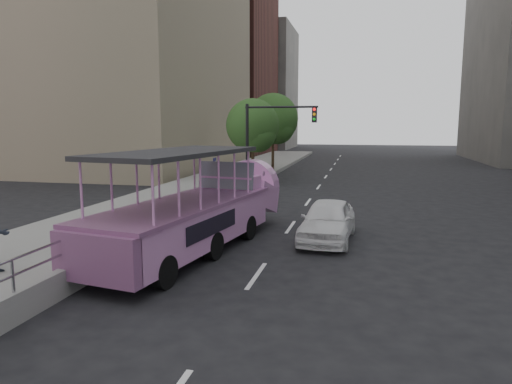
# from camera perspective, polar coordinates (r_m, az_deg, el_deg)

# --- Properties ---
(ground) EXTENTS (160.00, 160.00, 0.00)m
(ground) POSITION_cam_1_polar(r_m,az_deg,el_deg) (14.54, -2.03, -7.63)
(ground) COLOR black
(sidewalk) EXTENTS (5.50, 80.00, 0.30)m
(sidewalk) POSITION_cam_1_polar(r_m,az_deg,el_deg) (25.59, -8.67, -0.35)
(sidewalk) COLOR gray
(sidewalk) RESTS_ON ground
(kerb_wall) EXTENTS (0.24, 30.00, 0.36)m
(kerb_wall) POSITION_cam_1_polar(r_m,az_deg,el_deg) (17.26, -10.36, -3.53)
(kerb_wall) COLOR gray
(kerb_wall) RESTS_ON sidewalk
(guardrail) EXTENTS (0.07, 22.00, 0.71)m
(guardrail) POSITION_cam_1_polar(r_m,az_deg,el_deg) (17.14, -10.42, -1.36)
(guardrail) COLOR #AFAFB4
(guardrail) RESTS_ON kerb_wall
(duck_boat) EXTENTS (3.86, 10.05, 3.26)m
(duck_boat) POSITION_cam_1_polar(r_m,az_deg,el_deg) (15.08, -6.97, -2.37)
(duck_boat) COLOR black
(duck_boat) RESTS_ON ground
(car) EXTENTS (1.96, 4.30, 1.43)m
(car) POSITION_cam_1_polar(r_m,az_deg,el_deg) (16.11, 8.95, -3.51)
(car) COLOR white
(car) RESTS_ON ground
(parking_sign) EXTENTS (0.09, 0.56, 2.48)m
(parking_sign) POSITION_cam_1_polar(r_m,az_deg,el_deg) (21.39, -5.15, 1.87)
(parking_sign) COLOR black
(parking_sign) RESTS_ON ground
(traffic_signal) EXTENTS (4.20, 0.32, 5.20)m
(traffic_signal) POSITION_cam_1_polar(r_m,az_deg,el_deg) (26.53, 1.41, 7.32)
(traffic_signal) COLOR black
(traffic_signal) RESTS_ON ground
(street_tree_near) EXTENTS (3.52, 3.52, 5.72)m
(street_tree_near) POSITION_cam_1_polar(r_m,az_deg,el_deg) (30.22, -0.26, 8.07)
(street_tree_near) COLOR #3B2B1B
(street_tree_near) RESTS_ON ground
(street_tree_far) EXTENTS (3.97, 3.97, 6.45)m
(street_tree_far) POSITION_cam_1_polar(r_m,az_deg,el_deg) (36.05, 2.27, 8.90)
(street_tree_far) COLOR #3B2B1B
(street_tree_far) RESTS_ON ground
(midrise_brick) EXTENTS (18.00, 16.00, 26.00)m
(midrise_brick) POSITION_cam_1_polar(r_m,az_deg,el_deg) (65.80, -6.57, 16.24)
(midrise_brick) COLOR brown
(midrise_brick) RESTS_ON ground
(midrise_stone_b) EXTENTS (16.00, 14.00, 20.00)m
(midrise_stone_b) POSITION_cam_1_polar(r_m,az_deg,el_deg) (80.16, -1.22, 12.73)
(midrise_stone_b) COLOR gray
(midrise_stone_b) RESTS_ON ground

